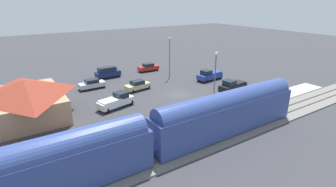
{
  "coord_description": "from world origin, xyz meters",
  "views": [
    {
      "loc": [
        -33.46,
        24.01,
        15.01
      ],
      "look_at": [
        -0.95,
        2.8,
        1.0
      ],
      "focal_mm": 28.02,
      "sensor_mm": 36.0,
      "label": 1
    }
  ],
  "objects": [
    {
      "name": "suv_navy",
      "position": [
        15.95,
        6.31,
        1.15
      ],
      "size": [
        2.0,
        4.92,
        2.22
      ],
      "color": "navy",
      "rests_on": "ground"
    },
    {
      "name": "pedestrian_on_platform",
      "position": [
        -10.33,
        -0.34,
        1.28
      ],
      "size": [
        0.36,
        0.36,
        1.71
      ],
      "color": "#23284C",
      "rests_on": "platform"
    },
    {
      "name": "sedan_tan",
      "position": [
        5.8,
        4.75,
        0.88
      ],
      "size": [
        2.45,
        4.71,
        1.74
      ],
      "color": "#C6B284",
      "rests_on": "ground"
    },
    {
      "name": "light_pole_lot_center",
      "position": [
        9.2,
        -4.18,
        5.09
      ],
      "size": [
        0.44,
        0.44,
        8.15
      ],
      "color": "#515156",
      "rests_on": "ground"
    },
    {
      "name": "passenger_train",
      "position": [
        -14.0,
        23.73,
        2.86
      ],
      "size": [
        2.93,
        60.9,
        4.98
      ],
      "color": "#33478C",
      "rests_on": "railway_track"
    },
    {
      "name": "sedan_silver",
      "position": [
        10.92,
        11.13,
        0.88
      ],
      "size": [
        1.9,
        4.52,
        1.74
      ],
      "color": "silver",
      "rests_on": "ground"
    },
    {
      "name": "light_pole_near_platform",
      "position": [
        -7.2,
        -1.06,
        5.12
      ],
      "size": [
        0.44,
        0.44,
        8.2
      ],
      "color": "#515156",
      "rests_on": "ground"
    },
    {
      "name": "station_building",
      "position": [
        4.0,
        22.0,
        2.66
      ],
      "size": [
        12.75,
        9.32,
        5.14
      ],
      "color": "tan",
      "rests_on": "ground"
    },
    {
      "name": "ground_plane",
      "position": [
        0.0,
        0.0,
        0.0
      ],
      "size": [
        200.0,
        200.0,
        0.0
      ],
      "primitive_type": "plane",
      "color": "#38383D"
    },
    {
      "name": "pickup_blue",
      "position": [
        3.49,
        -9.78,
        1.03
      ],
      "size": [
        2.43,
        5.55,
        2.14
      ],
      "color": "#283D9E",
      "rests_on": "ground"
    },
    {
      "name": "platform",
      "position": [
        -10.0,
        0.0,
        0.15
      ],
      "size": [
        3.2,
        46.0,
        0.3
      ],
      "color": "#A8A399",
      "rests_on": "ground"
    },
    {
      "name": "pickup_black",
      "position": [
        -3.74,
        -8.61,
        1.03
      ],
      "size": [
        2.44,
        5.56,
        2.14
      ],
      "color": "black",
      "rests_on": "ground"
    },
    {
      "name": "pickup_white",
      "position": [
        0.49,
        10.91,
        1.03
      ],
      "size": [
        3.21,
        5.71,
        2.14
      ],
      "color": "white",
      "rests_on": "ground"
    },
    {
      "name": "railway_track",
      "position": [
        -14.0,
        0.0,
        0.09
      ],
      "size": [
        4.8,
        70.0,
        0.3
      ],
      "color": "slate",
      "rests_on": "ground"
    },
    {
      "name": "sedan_red",
      "position": [
        16.07,
        -3.12,
        0.88
      ],
      "size": [
        2.0,
        4.56,
        1.74
      ],
      "color": "red",
      "rests_on": "ground"
    }
  ]
}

